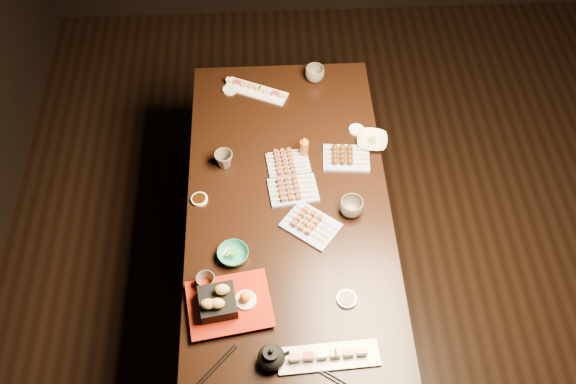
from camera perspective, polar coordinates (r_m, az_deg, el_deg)
The scene contains 23 objects.
ground at distance 3.45m, azimuth 7.07°, elevation -10.36°, with size 5.00×5.00×0.00m, color black.
dining_table at distance 3.17m, azimuth 0.04°, elevation -5.00°, with size 0.90×1.80×0.75m, color black.
sushi_platter_near at distance 2.49m, azimuth 3.64°, elevation -14.29°, with size 0.39×0.11×0.05m, color white, non-canonical shape.
sushi_platter_far at distance 3.30m, azimuth -2.85°, elevation 9.12°, with size 0.32×0.09×0.04m, color white, non-canonical shape.
yakitori_plate_center at distance 2.87m, azimuth 0.47°, elevation 0.39°, with size 0.22×0.16×0.05m, color #828EB6, non-canonical shape.
yakitori_plate_right at distance 2.76m, azimuth 2.05°, elevation -2.75°, with size 0.23×0.17×0.06m, color #828EB6, non-canonical shape.
yakitori_plate_left at distance 2.97m, azimuth 0.03°, elevation 2.77°, with size 0.19×0.14×0.05m, color #828EB6, non-canonical shape.
tsukune_plate at distance 3.00m, azimuth 5.23°, elevation 3.27°, with size 0.22×0.16×0.05m, color #828EB6, non-canonical shape.
edamame_bowl_green at distance 2.69m, azimuth -4.90°, elevation -5.55°, with size 0.13×0.13×0.04m, color #2A826D.
edamame_bowl_cream at distance 3.08m, azimuth 7.47°, elevation 4.51°, with size 0.14×0.14×0.04m, color #C0B39D.
tempura_tray at distance 2.55m, azimuth -5.29°, elevation -9.50°, with size 0.33×0.26×0.12m, color black, non-canonical shape.
teacup_near_left at distance 2.62m, azimuth -7.30°, elevation -7.96°, with size 0.08×0.08×0.07m, color #4F483C.
teacup_mid_right at distance 2.80m, azimuth 5.66°, elevation -1.35°, with size 0.10×0.10×0.08m, color #4F483C.
teacup_far_left at distance 2.97m, azimuth -5.72°, elevation 2.89°, with size 0.09×0.09×0.08m, color #4F483C.
teacup_far_right at distance 3.35m, azimuth 2.39°, elevation 10.44°, with size 0.10×0.10×0.08m, color #4F483C.
teapot at distance 2.45m, azimuth -1.50°, elevation -14.37°, with size 0.12×0.12×0.10m, color black, non-canonical shape.
condiment_bottle at distance 2.98m, azimuth 1.45°, elevation 4.07°, with size 0.04×0.04×0.13m, color brown.
sauce_dish_west at distance 2.89m, azimuth -7.88°, elevation -0.64°, with size 0.08×0.08×0.01m, color white.
sauce_dish_east at distance 3.14m, azimuth 6.09°, elevation 5.54°, with size 0.07×0.07×0.01m, color white.
sauce_dish_se at distance 2.61m, azimuth 5.25°, elevation -9.46°, with size 0.08×0.08×0.01m, color white.
sauce_dish_nw at distance 3.33m, azimuth -5.21°, elevation 9.03°, with size 0.07×0.07×0.01m, color white.
chopsticks_near at distance 2.50m, azimuth -6.37°, elevation -15.10°, with size 0.21×0.02×0.01m, color black, non-canonical shape.
chopsticks_se at distance 2.48m, azimuth 3.72°, elevation -15.98°, with size 0.24×0.02×0.01m, color black, non-canonical shape.
Camera 1 is at (-0.49, -1.49, 3.07)m, focal length 40.00 mm.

